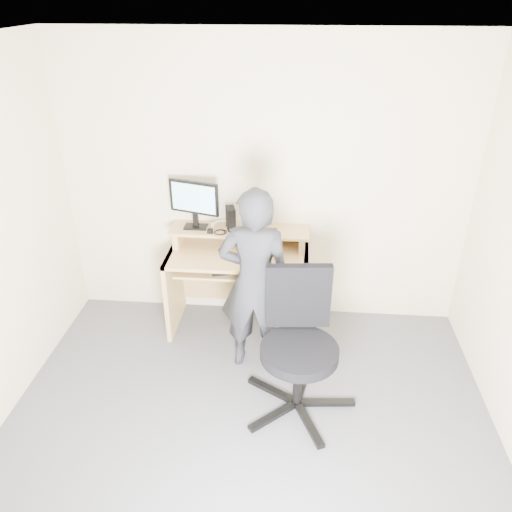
# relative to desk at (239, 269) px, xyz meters

# --- Properties ---
(ground) EXTENTS (3.50, 3.50, 0.00)m
(ground) POSITION_rel_desk_xyz_m (0.20, -1.53, -0.55)
(ground) COLOR #545459
(ground) RESTS_ON ground
(back_wall) EXTENTS (3.50, 0.02, 2.50)m
(back_wall) POSITION_rel_desk_xyz_m (0.20, 0.22, 0.70)
(back_wall) COLOR beige
(back_wall) RESTS_ON ground
(ceiling) EXTENTS (3.50, 3.50, 0.02)m
(ceiling) POSITION_rel_desk_xyz_m (0.20, -1.53, 1.95)
(ceiling) COLOR white
(ceiling) RESTS_ON back_wall
(desk) EXTENTS (1.20, 0.60, 0.91)m
(desk) POSITION_rel_desk_xyz_m (0.00, 0.00, 0.00)
(desk) COLOR #D9B46A
(desk) RESTS_ON ground
(monitor) EXTENTS (0.44, 0.16, 0.42)m
(monitor) POSITION_rel_desk_xyz_m (-0.38, 0.06, 0.62)
(monitor) COLOR black
(monitor) RESTS_ON desk
(external_drive) EXTENTS (0.10, 0.14, 0.20)m
(external_drive) POSITION_rel_desk_xyz_m (-0.07, 0.06, 0.46)
(external_drive) COLOR black
(external_drive) RESTS_ON desk
(travel_mug) EXTENTS (0.08, 0.08, 0.17)m
(travel_mug) POSITION_rel_desk_xyz_m (0.14, 0.06, 0.45)
(travel_mug) COLOR silver
(travel_mug) RESTS_ON desk
(smartphone) EXTENTS (0.08, 0.13, 0.01)m
(smartphone) POSITION_rel_desk_xyz_m (0.28, 0.03, 0.37)
(smartphone) COLOR black
(smartphone) RESTS_ON desk
(charger) EXTENTS (0.05, 0.04, 0.03)m
(charger) POSITION_rel_desk_xyz_m (-0.24, -0.03, 0.38)
(charger) COLOR black
(charger) RESTS_ON desk
(headphones) EXTENTS (0.19, 0.19, 0.06)m
(headphones) POSITION_rel_desk_xyz_m (-0.17, 0.11, 0.37)
(headphones) COLOR silver
(headphones) RESTS_ON desk
(keyboard) EXTENTS (0.49, 0.29, 0.03)m
(keyboard) POSITION_rel_desk_xyz_m (0.01, -0.17, 0.12)
(keyboard) COLOR black
(keyboard) RESTS_ON desk
(mouse) EXTENTS (0.11, 0.08, 0.04)m
(mouse) POSITION_rel_desk_xyz_m (0.24, -0.18, 0.22)
(mouse) COLOR black
(mouse) RESTS_ON desk
(office_chair) EXTENTS (0.81, 0.83, 1.04)m
(office_chair) POSITION_rel_desk_xyz_m (0.53, -0.97, 0.02)
(office_chair) COLOR black
(office_chair) RESTS_ON ground
(person) EXTENTS (0.58, 0.40, 1.54)m
(person) POSITION_rel_desk_xyz_m (0.19, -0.57, 0.22)
(person) COLOR black
(person) RESTS_ON ground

